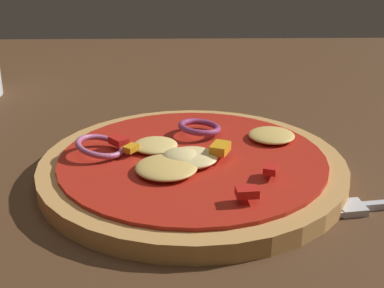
{
  "coord_description": "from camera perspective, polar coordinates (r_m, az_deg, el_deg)",
  "views": [
    {
      "loc": [
        -0.04,
        -0.41,
        0.22
      ],
      "look_at": [
        -0.03,
        0.0,
        0.05
      ],
      "focal_mm": 52.79,
      "sensor_mm": 36.0,
      "label": 1
    }
  ],
  "objects": [
    {
      "name": "pizza",
      "position": [
        0.44,
        -0.01,
        -2.32
      ],
      "size": [
        0.24,
        0.24,
        0.03
      ],
      "color": "tan",
      "rests_on": "dining_table"
    },
    {
      "name": "dining_table",
      "position": [
        0.46,
        4.22,
        -3.92
      ],
      "size": [
        1.44,
        0.97,
        0.03
      ],
      "color": "#4C301C",
      "rests_on": "ground"
    }
  ]
}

